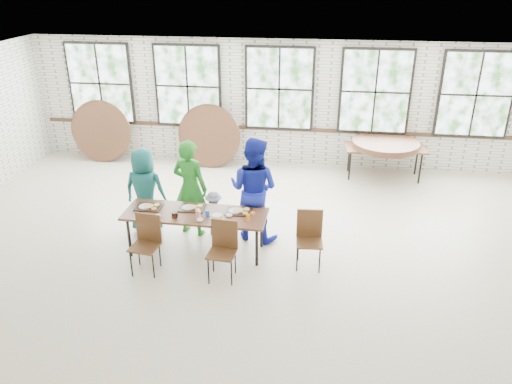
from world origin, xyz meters
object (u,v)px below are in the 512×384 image
chair_near_left (147,238)px  dining_table (195,216)px  chair_near_right (223,245)px  storage_table (385,149)px

chair_near_left → dining_table: bearing=51.6°
chair_near_left → chair_near_right: (1.25, -0.03, 0.00)m
chair_near_right → storage_table: 5.32m
dining_table → chair_near_left: bearing=-135.0°
dining_table → storage_table: bearing=48.9°
storage_table → chair_near_left: bearing=-137.7°
dining_table → chair_near_right: size_ratio=2.54×
chair_near_left → storage_table: size_ratio=0.51×
dining_table → chair_near_left: 0.90m
dining_table → chair_near_right: bearing=-46.0°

